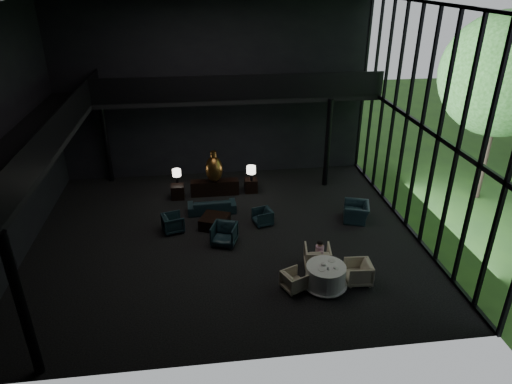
{
  "coord_description": "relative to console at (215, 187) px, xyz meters",
  "views": [
    {
      "loc": [
        -0.74,
        -14.46,
        8.93
      ],
      "look_at": [
        1.16,
        0.5,
        1.54
      ],
      "focal_mm": 32.0,
      "sensor_mm": 36.0,
      "label": 1
    }
  ],
  "objects": [
    {
      "name": "ceiling",
      "position": [
        0.26,
        -3.62,
        7.67
      ],
      "size": [
        14.0,
        12.0,
        0.02
      ],
      "primitive_type": "cube",
      "color": "black",
      "rests_on": "ground"
    },
    {
      "name": "plate_a",
      "position": [
        2.93,
        -7.08,
        0.43
      ],
      "size": [
        0.24,
        0.24,
        0.01
      ],
      "primitive_type": "cylinder",
      "rotation": [
        0.0,
        0.0,
        -0.14
      ],
      "color": "white",
      "rests_on": "dining_table"
    },
    {
      "name": "child",
      "position": [
        3.16,
        -5.94,
        0.41
      ],
      "size": [
        0.28,
        0.28,
        0.6
      ],
      "rotation": [
        0.0,
        0.0,
        3.14
      ],
      "color": "#CC95B4",
      "rests_on": "dining_chair_north"
    },
    {
      "name": "bronze_urn",
      "position": [
        0.0,
        -0.07,
        0.92
      ],
      "size": [
        0.74,
        0.74,
        1.38
      ],
      "color": "olive",
      "rests_on": "console"
    },
    {
      "name": "table_lamp_right",
      "position": [
        1.6,
        -0.07,
        0.75
      ],
      "size": [
        0.4,
        0.4,
        0.67
      ],
      "color": "black",
      "rests_on": "side_table_right"
    },
    {
      "name": "railing_left",
      "position": [
        -4.74,
        -3.62,
        4.27
      ],
      "size": [
        0.06,
        12.0,
        1.0
      ],
      "primitive_type": "cube",
      "color": "black",
      "rests_on": "mezzanine_left"
    },
    {
      "name": "railing_back",
      "position": [
        1.26,
        0.38,
        4.27
      ],
      "size": [
        12.0,
        0.06,
        1.0
      ],
      "primitive_type": "cube",
      "color": "black",
      "rests_on": "mezzanine_back"
    },
    {
      "name": "window_armchair",
      "position": [
        5.41,
        -2.98,
        0.15
      ],
      "size": [
        1.0,
        1.25,
        0.95
      ],
      "primitive_type": "imported",
      "rotation": [
        0.0,
        0.0,
        -1.87
      ],
      "color": "#254B51",
      "rests_on": "floor"
    },
    {
      "name": "mezzanine_left",
      "position": [
        -5.74,
        -3.62,
        3.67
      ],
      "size": [
        2.0,
        12.0,
        0.25
      ],
      "primitive_type": "cube",
      "color": "black",
      "rests_on": "wall_left"
    },
    {
      "name": "lounge_armchair_south",
      "position": [
        0.16,
        -4.07,
        0.15
      ],
      "size": [
        1.16,
        1.13,
        0.96
      ],
      "primitive_type": "imported",
      "rotation": [
        0.0,
        0.0,
        -0.33
      ],
      "color": "black",
      "rests_on": "floor"
    },
    {
      "name": "column_nw",
      "position": [
        -4.74,
        2.08,
        1.67
      ],
      "size": [
        0.24,
        0.24,
        4.0
      ],
      "primitive_type": "cylinder",
      "color": "black",
      "rests_on": "floor"
    },
    {
      "name": "coffee_table",
      "position": [
        -0.14,
        -2.83,
        -0.11
      ],
      "size": [
        1.28,
        1.28,
        0.44
      ],
      "primitive_type": "cube",
      "rotation": [
        0.0,
        0.0,
        -0.37
      ],
      "color": "black",
      "rests_on": "floor"
    },
    {
      "name": "tree_near",
      "position": [
        11.26,
        -1.62,
        4.9
      ],
      "size": [
        4.8,
        4.8,
        7.65
      ],
      "color": "#382D23",
      "rests_on": "garden_ground"
    },
    {
      "name": "side_table_left",
      "position": [
        -1.6,
        -0.16,
        -0.03
      ],
      "size": [
        0.55,
        0.55,
        0.61
      ],
      "primitive_type": "cube",
      "color": "black",
      "rests_on": "floor"
    },
    {
      "name": "dining_chair_north",
      "position": [
        3.11,
        -5.88,
        0.13
      ],
      "size": [
        1.02,
        0.97,
        0.93
      ],
      "primitive_type": "imported",
      "rotation": [
        0.0,
        0.0,
        2.99
      ],
      "color": "#B8A88F",
      "rests_on": "floor"
    },
    {
      "name": "cereal_bowl",
      "position": [
        3.03,
        -6.86,
        0.46
      ],
      "size": [
        0.16,
        0.16,
        0.08
      ],
      "primitive_type": "ellipsoid",
      "color": "white",
      "rests_on": "dining_table"
    },
    {
      "name": "cream_pot",
      "position": [
        3.1,
        -7.11,
        0.46
      ],
      "size": [
        0.08,
        0.08,
        0.07
      ],
      "primitive_type": "cylinder",
      "rotation": [
        0.0,
        0.0,
        0.42
      ],
      "color": "#99999E",
      "rests_on": "dining_table"
    },
    {
      "name": "side_table_right",
      "position": [
        1.6,
        0.08,
        -0.03
      ],
      "size": [
        0.55,
        0.55,
        0.61
      ],
      "primitive_type": "cube",
      "color": "black",
      "rests_on": "floor"
    },
    {
      "name": "lounge_armchair_west",
      "position": [
        -1.7,
        -2.95,
        0.04
      ],
      "size": [
        0.85,
        0.88,
        0.75
      ],
      "primitive_type": "imported",
      "rotation": [
        0.0,
        0.0,
        1.84
      ],
      "color": "#193337",
      "rests_on": "floor"
    },
    {
      "name": "column_ne",
      "position": [
        5.06,
        0.38,
        1.67
      ],
      "size": [
        0.24,
        0.24,
        4.0
      ],
      "primitive_type": "cylinder",
      "color": "black",
      "rests_on": "floor"
    },
    {
      "name": "dining_chair_west",
      "position": [
        2.13,
        -6.94,
        -0.03
      ],
      "size": [
        0.75,
        0.77,
        0.61
      ],
      "primitive_type": "imported",
      "rotation": [
        0.0,
        0.0,
        1.99
      ],
      "color": "#A99B8A",
      "rests_on": "floor"
    },
    {
      "name": "sofa",
      "position": [
        -0.19,
        -1.61,
        0.02
      ],
      "size": [
        1.83,
        0.59,
        0.71
      ],
      "primitive_type": "imported",
      "rotation": [
        0.0,
        0.0,
        3.17
      ],
      "color": "#13252E",
      "rests_on": "floor"
    },
    {
      "name": "table_lamp_left",
      "position": [
        -1.6,
        0.11,
        0.72
      ],
      "size": [
        0.37,
        0.37,
        0.61
      ],
      "color": "black",
      "rests_on": "side_table_left"
    },
    {
      "name": "coffee_cup",
      "position": [
        3.33,
        -7.07,
        0.46
      ],
      "size": [
        0.09,
        0.09,
        0.06
      ],
      "primitive_type": "cylinder",
      "rotation": [
        0.0,
        0.0,
        -0.09
      ],
      "color": "white",
      "rests_on": "saucer"
    },
    {
      "name": "mezzanine_back",
      "position": [
        1.26,
        1.38,
        3.67
      ],
      "size": [
        12.0,
        2.0,
        0.25
      ],
      "primitive_type": "cube",
      "color": "black",
      "rests_on": "wall_back"
    },
    {
      "name": "wall_front",
      "position": [
        0.26,
        -9.62,
        3.67
      ],
      "size": [
        14.0,
        0.04,
        8.0
      ],
      "primitive_type": "cube",
      "color": "black",
      "rests_on": "ground"
    },
    {
      "name": "floor",
      "position": [
        0.26,
        -3.62,
        -0.33
      ],
      "size": [
        14.0,
        12.0,
        0.02
      ],
      "primitive_type": "cube",
      "color": "black",
      "rests_on": "ground"
    },
    {
      "name": "lounge_armchair_east",
      "position": [
        1.71,
        -2.85,
        -0.02
      ],
      "size": [
        0.7,
        0.73,
        0.62
      ],
      "primitive_type": "imported",
      "rotation": [
        0.0,
        0.0,
        -1.32
      ],
      "color": "#1F4347",
      "rests_on": "floor"
    },
    {
      "name": "dining_chair_east",
      "position": [
        4.18,
        -6.84,
        0.08
      ],
      "size": [
        0.8,
        0.85,
        0.83
      ],
      "primitive_type": "imported",
      "rotation": [
        0.0,
        0.0,
        -1.63
      ],
      "color": "#ABA297",
      "rests_on": "floor"
    },
    {
      "name": "console",
      "position": [
        0.0,
        0.0,
        0.0
      ],
      "size": [
        2.08,
        0.47,
        0.66
      ],
      "primitive_type": "cube",
      "color": "black",
      "rests_on": "floor"
    },
    {
      "name": "dining_table",
      "position": [
        3.11,
        -6.93,
        -0.0
      ],
      "size": [
        1.39,
        1.39,
        0.75
      ],
      "color": "white",
      "rests_on": "floor"
    },
    {
      "name": "wall_left",
      "position": [
        -6.74,
        -3.62,
        3.67
      ],
      "size": [
        0.04,
        12.0,
        8.0
      ],
      "primitive_type": "cube",
      "color": "black",
      "rests_on": "ground"
    },
    {
      "name": "column_sw",
      "position": [
        -4.74,
        -9.32,
        1.67
      ],
      "size": [
        0.24,
        0.24,
        4.0
      ],
      "primitive_type": "cylinder",
      "color": "black",
      "rests_on": "floor"
    },
    {
      "name": "saucer",
      "position": [
        3.37,
        -7.09,
        0.42
      ],
      "size": [
        0.16,
        0.16,
        0.01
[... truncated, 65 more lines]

